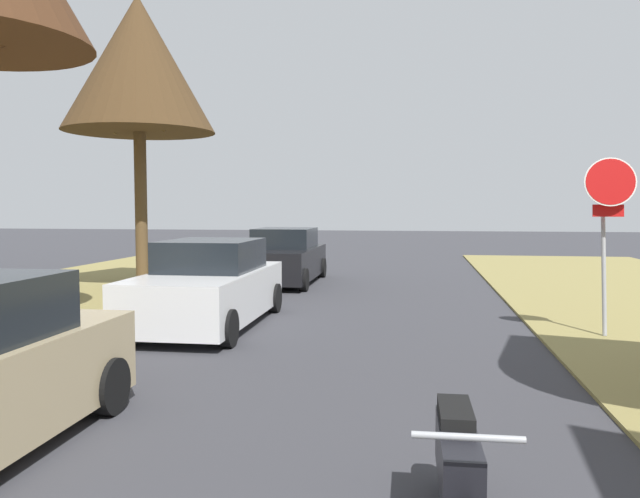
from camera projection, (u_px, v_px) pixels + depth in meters
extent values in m
cylinder|color=#9EA0A5|center=(604.00, 268.00, 10.47)|extent=(0.07, 0.41, 2.24)
cylinder|color=white|center=(610.00, 182.00, 10.16)|extent=(0.81, 0.18, 0.80)
cylinder|color=red|center=(610.00, 182.00, 10.16)|extent=(0.77, 0.18, 0.76)
cube|color=red|center=(608.00, 211.00, 10.26)|extent=(0.48, 0.09, 0.20)
cylinder|color=brown|center=(141.00, 210.00, 16.61)|extent=(0.32, 0.32, 4.11)
cone|color=#47321C|center=(138.00, 64.00, 16.36)|extent=(3.95, 3.95, 3.56)
cylinder|color=brown|center=(140.00, 109.00, 15.86)|extent=(1.24, 0.74, 1.15)
cylinder|color=brown|center=(134.00, 104.00, 16.91)|extent=(1.06, 0.87, 1.69)
cylinder|color=black|center=(109.00, 386.00, 6.58)|extent=(0.20, 0.60, 0.60)
cube|color=white|center=(208.00, 294.00, 11.47)|extent=(1.85, 4.41, 0.85)
cube|color=black|center=(212.00, 255.00, 11.64)|extent=(1.62, 2.04, 0.56)
cylinder|color=black|center=(228.00, 328.00, 9.73)|extent=(0.20, 0.60, 0.60)
cylinder|color=black|center=(123.00, 325.00, 9.98)|extent=(0.20, 0.60, 0.60)
cylinder|color=black|center=(274.00, 298.00, 12.99)|extent=(0.20, 0.60, 0.60)
cylinder|color=black|center=(194.00, 296.00, 13.24)|extent=(0.20, 0.60, 0.60)
cube|color=black|center=(284.00, 263.00, 17.97)|extent=(1.85, 4.41, 0.85)
cube|color=black|center=(285.00, 238.00, 18.14)|extent=(1.62, 2.04, 0.56)
cylinder|color=black|center=(304.00, 280.00, 16.23)|extent=(0.20, 0.60, 0.60)
cylinder|color=black|center=(239.00, 279.00, 16.49)|extent=(0.20, 0.60, 0.60)
cylinder|color=black|center=(322.00, 268.00, 19.49)|extent=(0.20, 0.60, 0.60)
cylinder|color=black|center=(268.00, 267.00, 19.74)|extent=(0.20, 0.60, 0.60)
cylinder|color=black|center=(450.00, 456.00, 4.73)|extent=(0.11, 0.60, 0.60)
cube|color=black|center=(458.00, 458.00, 3.99)|extent=(0.25, 1.02, 0.36)
cube|color=black|center=(455.00, 415.00, 4.23)|extent=(0.23, 0.56, 0.12)
cylinder|color=#9EA0A5|center=(468.00, 437.00, 3.35)|extent=(0.60, 0.05, 0.04)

